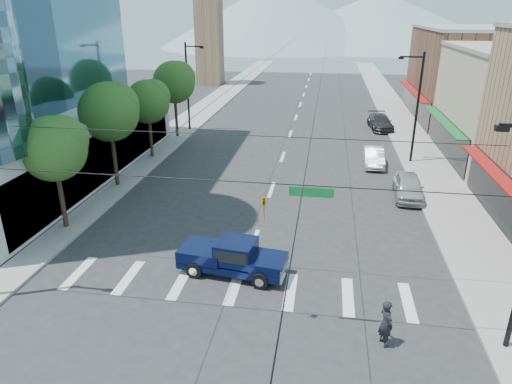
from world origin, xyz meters
TOP-DOWN VIEW (x-y plane):
  - ground at (0.00, 0.00)m, footprint 160.00×160.00m
  - sidewalk_left at (-12.00, 40.00)m, footprint 4.00×120.00m
  - sidewalk_right at (12.00, 40.00)m, footprint 4.00×120.00m
  - shop_far at (20.00, 40.00)m, footprint 12.00×18.00m
  - clock_tower at (-16.50, 62.00)m, footprint 4.80×4.80m
  - mountain_left at (-15.00, 150.00)m, footprint 80.00×80.00m
  - mountain_right at (20.00, 160.00)m, footprint 90.00×90.00m
  - tree_near at (-11.07, 6.10)m, footprint 3.65×3.64m
  - tree_midnear at (-11.07, 13.10)m, footprint 4.09×4.09m
  - tree_midfar at (-11.07, 20.10)m, footprint 3.65×3.64m
  - tree_far at (-11.07, 27.10)m, footprint 4.09×4.09m
  - signal_rig at (0.19, -1.00)m, footprint 21.80×0.20m
  - lamp_pole_nw at (-10.67, 30.00)m, footprint 2.00×0.25m
  - lamp_pole_ne at (10.67, 22.00)m, footprint 2.00×0.25m
  - pickup_truck at (-0.53, 2.67)m, footprint 5.46×2.59m
  - pedestrian at (6.25, -1.44)m, footprint 0.72×0.84m
  - parked_car_near at (9.40, 14.05)m, footprint 2.11×4.74m
  - parked_car_mid at (7.64, 20.84)m, footprint 1.57×4.39m
  - parked_car_far at (9.37, 33.61)m, footprint 2.67×5.51m

SIDE VIEW (x-z plane):
  - ground at x=0.00m, z-range 0.00..0.00m
  - sidewalk_left at x=-12.00m, z-range 0.00..0.15m
  - sidewalk_right at x=12.00m, z-range 0.00..0.15m
  - parked_car_mid at x=7.64m, z-range 0.00..1.44m
  - parked_car_far at x=9.37m, z-range 0.00..1.54m
  - parked_car_near at x=9.40m, z-range 0.00..1.58m
  - pickup_truck at x=-0.53m, z-range 0.04..1.82m
  - pedestrian at x=6.25m, z-range 0.00..1.95m
  - signal_rig at x=0.19m, z-range 0.14..9.14m
  - lamp_pole_nw at x=-10.67m, z-range 0.44..9.44m
  - lamp_pole_ne at x=10.67m, z-range 0.44..9.44m
  - tree_near at x=-11.07m, z-range 1.64..8.34m
  - tree_midfar at x=-11.07m, z-range 1.64..8.34m
  - shop_far at x=20.00m, z-range 0.00..10.00m
  - tree_midnear at x=-11.07m, z-range 1.83..9.35m
  - tree_far at x=-11.07m, z-range 1.83..9.35m
  - mountain_right at x=20.00m, z-range 0.00..18.00m
  - clock_tower at x=-16.50m, z-range 0.44..20.84m
  - mountain_left at x=-15.00m, z-range 0.00..22.00m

